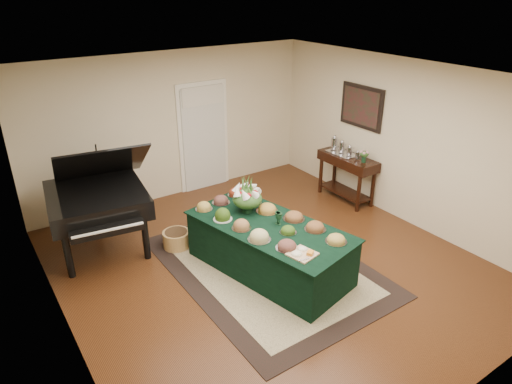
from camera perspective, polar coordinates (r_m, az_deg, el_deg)
ground at (r=6.78m, az=1.45°, el=-8.97°), size 6.00×6.00×0.00m
area_rug at (r=6.72m, az=1.29°, el=-9.21°), size 2.45×3.43×0.01m
kitchen_doorway at (r=8.91m, az=-6.55°, el=6.75°), size 1.05×0.07×2.10m
buffet_table at (r=6.46m, az=1.65°, el=-6.97°), size 1.60×2.54×0.73m
food_platters at (r=6.37m, az=0.66°, el=-3.15°), size 1.23×2.18×0.13m
cutting_board at (r=5.65m, az=5.66°, el=-7.43°), size 0.36×0.36×0.10m
green_goblets at (r=6.27m, az=2.81°, el=-3.27°), size 0.10×0.12×0.18m
floral_centerpiece at (r=6.52m, az=-1.10°, el=-0.39°), size 0.44×0.44×0.44m
grand_piano at (r=7.13m, az=-19.19°, el=-0.81°), size 1.67×1.82×1.70m
wicker_basket at (r=7.22m, az=-9.90°, el=-5.85°), size 0.42×0.42×0.26m
mahogany_sideboard at (r=8.59m, az=11.34°, el=3.18°), size 0.45×1.18×0.87m
tea_service at (r=8.57m, az=10.91°, el=5.40°), size 0.34×0.74×0.30m
pink_bouquet at (r=8.23m, az=13.39°, el=4.61°), size 0.18×0.18×0.23m
wall_painting at (r=8.42m, az=13.05°, el=10.34°), size 0.05×0.95×0.75m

